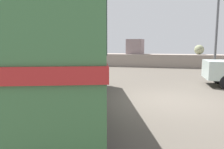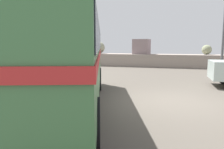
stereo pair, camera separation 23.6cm
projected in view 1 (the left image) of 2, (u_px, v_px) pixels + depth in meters
The scene contains 4 objects.
ground at pixel (169, 101), 7.64m from camera, with size 32.00×26.00×0.02m.
breakwater at pixel (166, 59), 18.95m from camera, with size 31.36×1.85×2.39m.
vintage_coach at pixel (57, 41), 6.41m from camera, with size 5.01×8.90×3.70m.
lamp_post at pixel (216, 7), 13.02m from camera, with size 0.98×0.51×7.38m.
Camera 1 is at (-0.16, -7.69, 1.96)m, focal length 35.46 mm.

